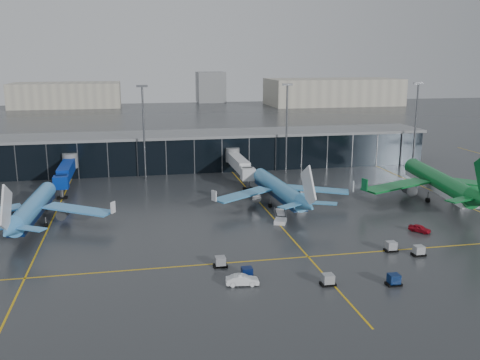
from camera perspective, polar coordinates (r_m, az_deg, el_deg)
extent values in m
plane|color=#282B2D|center=(102.51, -0.75, -5.62)|extent=(600.00, 600.00, 0.00)
cube|color=black|center=(160.90, -4.87, 3.03)|extent=(140.00, 16.00, 10.00)
cube|color=slate|center=(160.07, -4.90, 4.90)|extent=(142.00, 17.00, 0.80)
cylinder|color=#595B60|center=(152.44, -17.67, 1.98)|extent=(4.00, 4.00, 4.00)
cube|color=navy|center=(139.44, -18.21, 0.62)|extent=(3.00, 24.00, 3.00)
cylinder|color=#595B60|center=(132.87, -18.47, -1.37)|extent=(1.00, 1.00, 2.60)
cylinder|color=#595B60|center=(154.05, -0.80, 2.71)|extent=(4.00, 4.00, 4.00)
cube|color=silver|center=(141.20, 0.22, 1.43)|extent=(3.00, 24.00, 3.00)
cylinder|color=#595B60|center=(134.71, 0.86, -0.49)|extent=(1.00, 1.00, 2.60)
cylinder|color=#595B60|center=(146.90, -10.21, 4.88)|extent=(0.50, 0.50, 25.00)
cube|color=#595B60|center=(145.69, -10.42, 9.83)|extent=(3.00, 0.40, 0.60)
cylinder|color=#595B60|center=(153.03, 4.99, 5.36)|extent=(0.50, 0.50, 25.00)
cube|color=#595B60|center=(151.87, 5.08, 10.11)|extent=(3.00, 0.40, 0.60)
cylinder|color=#595B60|center=(168.69, 18.20, 5.47)|extent=(0.50, 0.50, 25.00)
cube|color=#595B60|center=(167.64, 18.51, 9.77)|extent=(3.00, 0.40, 0.60)
cube|color=#B2AD99|center=(382.05, 9.88, 9.25)|extent=(90.00, 42.00, 18.00)
cube|color=#B2AD99|center=(378.62, -18.00, 8.63)|extent=(70.00, 38.00, 16.00)
cube|color=#B2AD99|center=(400.29, -3.15, 9.87)|extent=(20.00, 20.00, 22.00)
cube|color=gold|center=(121.22, -19.10, -3.40)|extent=(0.30, 120.00, 0.02)
cube|color=gold|center=(123.23, 2.10, -2.41)|extent=(0.30, 120.00, 0.02)
cube|color=gold|center=(140.46, 20.25, -1.29)|extent=(0.30, 120.00, 0.02)
cube|color=gold|center=(91.26, 7.28, -8.12)|extent=(220.00, 0.30, 0.02)
cube|color=black|center=(96.57, 15.80, -7.21)|extent=(2.20, 1.50, 0.36)
cube|color=gray|center=(96.31, 15.83, -6.78)|extent=(1.60, 1.50, 1.50)
cube|color=black|center=(95.92, 18.50, -7.54)|extent=(2.20, 1.50, 0.36)
cube|color=gray|center=(95.66, 18.53, -7.11)|extent=(1.60, 1.50, 1.50)
cube|color=black|center=(82.24, 0.74, -10.31)|extent=(2.20, 1.50, 0.36)
cube|color=#04113D|center=(81.94, 0.74, -9.82)|extent=(1.60, 1.50, 1.50)
cube|color=black|center=(80.98, 9.35, -10.88)|extent=(2.20, 1.50, 0.36)
cube|color=gray|center=(80.68, 9.37, -10.38)|extent=(1.60, 1.50, 1.50)
cube|color=black|center=(86.46, -2.10, -9.12)|extent=(2.20, 1.50, 0.36)
cube|color=gray|center=(86.18, -2.11, -8.65)|extent=(1.60, 1.50, 1.50)
cube|color=black|center=(83.06, 16.05, -10.61)|extent=(2.20, 1.50, 0.36)
cube|color=#051842|center=(82.76, 16.09, -10.12)|extent=(1.60, 1.50, 1.50)
cube|color=silver|center=(108.26, 4.32, -4.41)|extent=(3.29, 3.81, 0.80)
cube|color=silver|center=(107.71, 4.34, -3.45)|extent=(2.59, 3.24, 2.29)
imported|color=maroon|center=(108.18, 18.61, -4.92)|extent=(3.80, 4.35, 1.42)
imported|color=silver|center=(79.68, 0.25, -10.62)|extent=(5.04, 2.28, 1.60)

